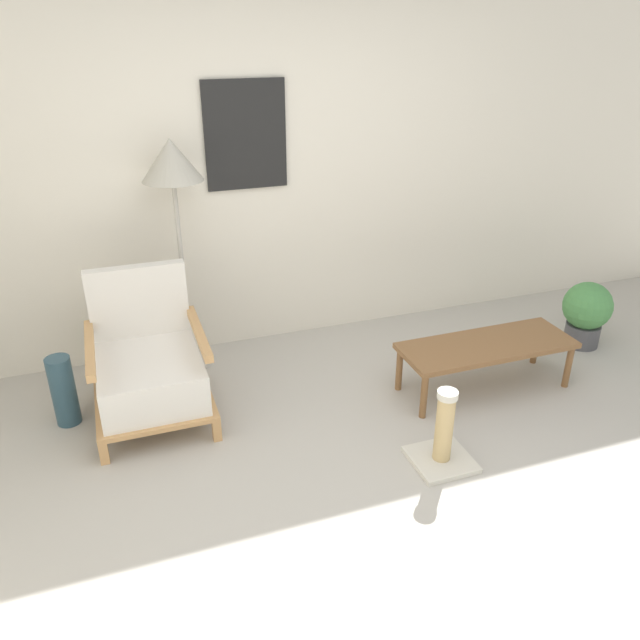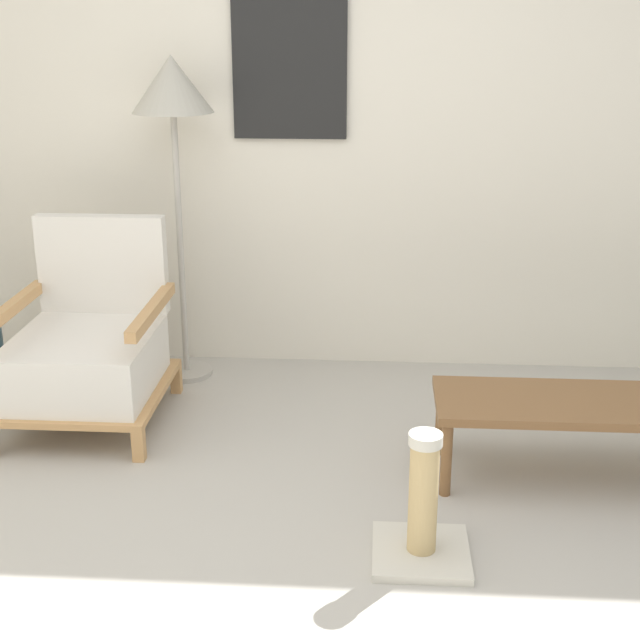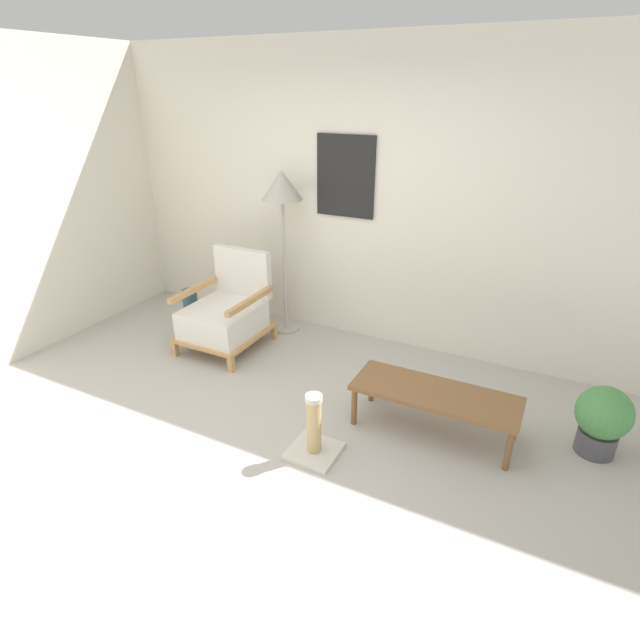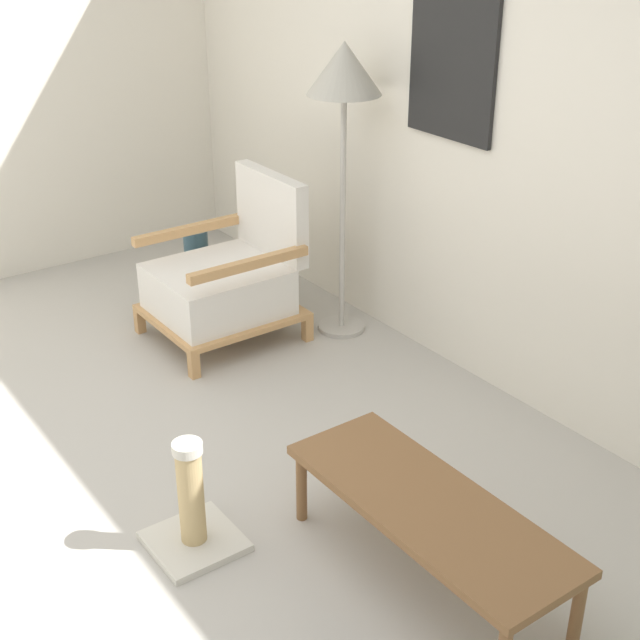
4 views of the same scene
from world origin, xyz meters
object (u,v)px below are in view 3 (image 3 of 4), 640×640
vase (191,311)px  armchair (226,313)px  coffee_table (435,396)px  potted_plant (603,418)px  scratching_post (314,435)px  floor_lamp (282,194)px

vase → armchair: bearing=-10.0°
coffee_table → vase: (-2.64, 0.51, -0.08)m
potted_plant → scratching_post: size_ratio=1.07×
potted_plant → scratching_post: 1.93m
armchair → vase: (-0.51, 0.09, -0.11)m
floor_lamp → potted_plant: floor_lamp is taller
vase → potted_plant: potted_plant is taller
floor_lamp → armchair: bearing=-120.0°
coffee_table → potted_plant: (1.06, 0.29, -0.03)m
potted_plant → floor_lamp: bearing=166.4°
coffee_table → vase: vase is taller
armchair → scratching_post: bearing=-34.8°
floor_lamp → coffee_table: size_ratio=1.37×
armchair → coffee_table: (2.13, -0.42, -0.04)m
coffee_table → potted_plant: potted_plant is taller
floor_lamp → scratching_post: floor_lamp is taller
potted_plant → armchair: bearing=177.6°
coffee_table → vase: 2.69m
floor_lamp → vase: floor_lamp is taller
armchair → scratching_post: 1.80m
armchair → vase: armchair is taller
armchair → floor_lamp: 1.23m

